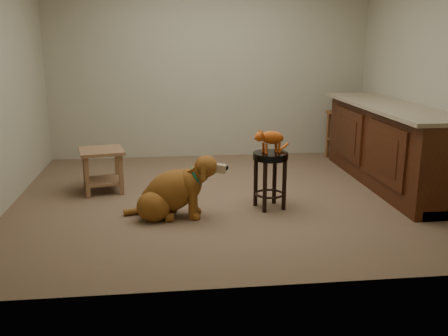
{
  "coord_description": "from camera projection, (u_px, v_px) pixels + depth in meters",
  "views": [
    {
      "loc": [
        -0.63,
        -5.1,
        1.68
      ],
      "look_at": [
        -0.09,
        -0.45,
        0.45
      ],
      "focal_mm": 40.0,
      "sensor_mm": 36.0,
      "label": 1
    }
  ],
  "objects": [
    {
      "name": "side_table",
      "position": [
        102.0,
        164.0,
        5.53
      ],
      "size": [
        0.55,
        0.55,
        0.48
      ],
      "rotation": [
        0.0,
        0.0,
        0.21
      ],
      "color": "brown",
      "rests_on": "ground"
    },
    {
      "name": "padded_stool",
      "position": [
        270.0,
        169.0,
        4.98
      ],
      "size": [
        0.36,
        0.36,
        0.57
      ],
      "rotation": [
        0.0,
        0.0,
        0.26
      ],
      "color": "black",
      "rests_on": "ground"
    },
    {
      "name": "golden_retriever",
      "position": [
        172.0,
        192.0,
        4.77
      ],
      "size": [
        1.01,
        0.54,
        0.65
      ],
      "rotation": [
        0.0,
        0.0,
        -0.14
      ],
      "color": "brown",
      "rests_on": "ground"
    },
    {
      "name": "floor",
      "position": [
        227.0,
        198.0,
        5.4
      ],
      "size": [
        4.5,
        4.0,
        0.01
      ],
      "primitive_type": "cube",
      "color": "brown",
      "rests_on": "ground"
    },
    {
      "name": "wood_stool",
      "position": [
        343.0,
        134.0,
        7.06
      ],
      "size": [
        0.45,
        0.45,
        0.67
      ],
      "rotation": [
        0.0,
        0.0,
        0.28
      ],
      "color": "brown",
      "rests_on": "ground"
    },
    {
      "name": "room_shell",
      "position": [
        227.0,
        38.0,
        4.97
      ],
      "size": [
        4.54,
        4.04,
        2.62
      ],
      "color": "#9D997E",
      "rests_on": "ground"
    },
    {
      "name": "cabinet_run",
      "position": [
        390.0,
        148.0,
        5.79
      ],
      "size": [
        0.7,
        2.56,
        0.94
      ],
      "color": "#401C0B",
      "rests_on": "ground"
    },
    {
      "name": "tabby_kitten",
      "position": [
        270.0,
        138.0,
        4.9
      ],
      "size": [
        0.4,
        0.23,
        0.27
      ],
      "rotation": [
        0.0,
        0.0,
        0.26
      ],
      "color": "#A94410",
      "rests_on": "padded_stool"
    }
  ]
}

